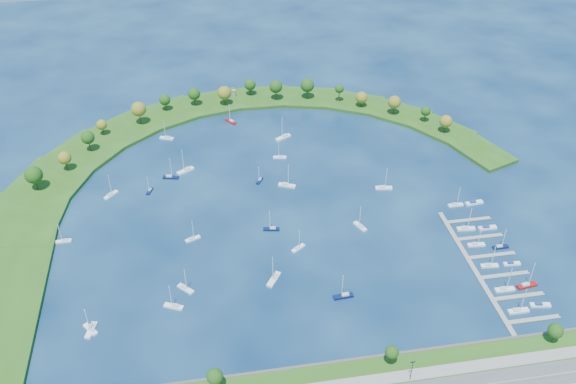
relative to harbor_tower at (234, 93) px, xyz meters
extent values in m
plane|color=#071D42|center=(11.84, -120.78, -4.37)|extent=(700.00, 700.00, 0.00)
cube|color=#474442|center=(11.84, -223.28, -3.47)|extent=(420.00, 1.20, 1.80)
cylinder|color=#382314|center=(-28.16, -227.78, -0.15)|extent=(0.56, 0.56, 5.25)
sphere|color=#244912|center=(-28.16, -227.78, 3.68)|extent=(6.00, 6.00, 6.00)
cylinder|color=#382314|center=(36.84, -227.78, 0.03)|extent=(0.56, 0.56, 5.60)
sphere|color=#244912|center=(36.84, -227.78, 3.87)|extent=(5.20, 5.20, 5.20)
cylinder|color=#382314|center=(101.84, -227.78, -0.32)|extent=(0.56, 0.56, 4.90)
sphere|color=#244912|center=(101.84, -227.78, 3.33)|extent=(6.00, 6.00, 6.00)
cylinder|color=black|center=(41.84, -235.78, 2.23)|extent=(0.24, 0.24, 10.00)
cube|color=#284E14|center=(-114.91, -112.96, -3.37)|extent=(43.73, 48.72, 2.00)
cube|color=#284E14|center=(-106.99, -83.20, -3.37)|extent=(50.23, 54.30, 2.00)
cube|color=#284E14|center=(-92.18, -56.20, -3.37)|extent=(54.07, 56.09, 2.00)
cube|color=#284E14|center=(-71.36, -33.51, -3.37)|extent=(55.20, 54.07, 2.00)
cube|color=#284E14|center=(-45.72, -16.45, -3.37)|extent=(53.65, 48.47, 2.00)
cube|color=#284E14|center=(-16.75, -6.01, -3.37)|extent=(49.62, 39.75, 2.00)
cube|color=#284E14|center=(13.88, -2.79, -3.37)|extent=(44.32, 29.96, 2.00)
cube|color=#284E14|center=(44.38, -6.98, -3.37)|extent=(49.49, 38.05, 2.00)
cube|color=#284E14|center=(73.01, -18.34, -3.37)|extent=(51.13, 44.12, 2.00)
cube|color=#284E14|center=(98.10, -36.20, -3.37)|extent=(49.19, 47.96, 2.00)
cube|color=#284E14|center=(118.19, -59.54, -3.37)|extent=(43.90, 49.49, 2.00)
cube|color=#284E14|center=(132.13, -87.00, -3.37)|extent=(35.67, 48.74, 2.00)
cylinder|color=#382314|center=(-111.31, -88.92, 1.18)|extent=(0.56, 0.56, 7.11)
sphere|color=#244912|center=(-111.31, -88.92, 6.58)|extent=(9.26, 9.26, 9.26)
cylinder|color=#382314|center=(-98.08, -73.03, 0.87)|extent=(0.56, 0.56, 6.49)
sphere|color=#676417|center=(-98.08, -73.03, 5.55)|extent=(7.17, 7.17, 7.17)
cylinder|color=#382314|center=(-87.52, -54.56, 1.29)|extent=(0.56, 0.56, 7.33)
sphere|color=#244912|center=(-87.52, -54.56, 6.47)|extent=(7.60, 7.60, 7.60)
cylinder|color=#382314|center=(-81.59, -37.05, 0.40)|extent=(0.56, 0.56, 5.55)
sphere|color=#676417|center=(-81.59, -37.05, 4.42)|extent=(6.25, 6.25, 6.25)
cylinder|color=#382314|center=(-59.96, -27.41, 1.82)|extent=(0.56, 0.56, 8.40)
sphere|color=#676417|center=(-59.96, -27.41, 7.84)|extent=(9.08, 9.08, 9.08)
cylinder|color=#382314|center=(-44.56, -12.18, 0.64)|extent=(0.56, 0.56, 6.03)
sphere|color=#244912|center=(-44.56, -12.18, 5.07)|extent=(7.05, 7.05, 7.05)
cylinder|color=#382314|center=(-26.04, -8.13, 0.87)|extent=(0.56, 0.56, 6.48)
sphere|color=#244912|center=(-26.04, -8.13, 5.69)|extent=(7.91, 7.91, 7.91)
cylinder|color=#382314|center=(-6.83, -10.67, 0.97)|extent=(0.56, 0.56, 6.69)
sphere|color=#676417|center=(-6.83, -10.67, 6.08)|extent=(8.81, 8.81, 8.81)
cylinder|color=#382314|center=(10.89, 0.39, 0.62)|extent=(0.56, 0.56, 5.98)
sphere|color=#244912|center=(10.89, 0.39, 5.11)|extent=(7.52, 7.52, 7.52)
cylinder|color=#382314|center=(26.73, -9.10, 1.49)|extent=(0.56, 0.56, 7.72)
sphere|color=#244912|center=(26.73, -9.10, 7.04)|extent=(8.46, 8.46, 8.46)
cylinder|color=#382314|center=(47.21, -10.67, 1.41)|extent=(0.56, 0.56, 7.56)
sphere|color=#244912|center=(47.21, -10.67, 6.97)|extent=(8.90, 8.90, 8.90)
cylinder|color=#382314|center=(66.67, -18.75, 1.70)|extent=(0.56, 0.56, 8.15)
sphere|color=#244912|center=(66.67, -18.75, 6.91)|extent=(5.69, 5.69, 5.69)
cylinder|color=#382314|center=(79.19, -27.60, 0.04)|extent=(0.56, 0.56, 4.84)
sphere|color=#676417|center=(79.19, -27.60, 3.98)|extent=(7.57, 7.57, 7.57)
cylinder|color=#382314|center=(96.54, -40.97, 1.06)|extent=(0.56, 0.56, 6.86)
sphere|color=#676417|center=(96.54, -40.97, 6.11)|extent=(8.09, 8.09, 8.09)
cylinder|color=#382314|center=(112.56, -53.60, 0.76)|extent=(0.56, 0.56, 6.26)
sphere|color=#244912|center=(112.56, -53.60, 5.08)|extent=(5.98, 5.98, 5.98)
cylinder|color=#382314|center=(119.90, -67.83, 0.58)|extent=(0.56, 0.56, 5.91)
sphere|color=#676417|center=(119.90, -67.83, 5.06)|extent=(7.61, 7.61, 7.61)
cylinder|color=gray|center=(0.00, 0.00, -0.20)|extent=(2.20, 2.20, 4.34)
cylinder|color=gray|center=(0.00, 0.00, 2.12)|extent=(2.60, 2.60, 0.30)
cube|color=gray|center=(89.84, -181.78, -4.02)|extent=(2.20, 82.00, 0.40)
cube|color=gray|center=(101.94, -214.78, -4.02)|extent=(22.00, 2.00, 0.40)
cylinder|color=#382314|center=(112.84, -214.78, -3.77)|extent=(0.36, 0.36, 1.60)
cube|color=gray|center=(101.94, -201.58, -4.02)|extent=(22.00, 2.00, 0.40)
cylinder|color=#382314|center=(112.84, -201.58, -3.77)|extent=(0.36, 0.36, 1.60)
cube|color=gray|center=(101.94, -188.38, -4.02)|extent=(22.00, 2.00, 0.40)
cylinder|color=#382314|center=(112.84, -188.38, -3.77)|extent=(0.36, 0.36, 1.60)
cube|color=gray|center=(101.94, -175.18, -4.02)|extent=(22.00, 2.00, 0.40)
cylinder|color=#382314|center=(112.84, -175.18, -3.77)|extent=(0.36, 0.36, 1.60)
cube|color=gray|center=(101.94, -161.98, -4.02)|extent=(22.00, 2.00, 0.40)
cylinder|color=#382314|center=(112.84, -161.98, -3.77)|extent=(0.36, 0.36, 1.60)
cube|color=gray|center=(101.94, -148.78, -4.02)|extent=(22.00, 2.00, 0.40)
cylinder|color=#382314|center=(112.84, -148.78, -3.77)|extent=(0.36, 0.36, 1.60)
cube|color=white|center=(-34.66, -82.11, -3.78)|extent=(9.96, 7.38, 1.19)
cube|color=silver|center=(-33.81, -81.62, -2.77)|extent=(3.97, 3.42, 0.83)
cylinder|color=silver|center=(-35.35, -82.51, 3.50)|extent=(0.32, 0.32, 13.38)
cube|color=white|center=(24.04, -55.61, -3.78)|extent=(9.98, 7.33, 1.19)
cube|color=silver|center=(24.91, -55.12, -2.77)|extent=(3.98, 3.41, 0.83)
cylinder|color=silver|center=(23.36, -56.01, 3.50)|extent=(0.32, 0.32, 13.38)
cube|color=#09153E|center=(4.65, -139.93, -3.91)|extent=(8.05, 3.59, 0.93)
cube|color=silver|center=(5.41, -140.08, -3.11)|extent=(2.96, 2.01, 0.65)
cylinder|color=silver|center=(4.04, -139.82, 1.81)|extent=(0.32, 0.32, 10.51)
cube|color=#99110D|center=(-5.07, -30.78, -3.87)|extent=(6.84, 8.24, 1.01)
cube|color=silver|center=(-4.57, -31.46, -3.01)|extent=(3.07, 3.37, 0.71)
cylinder|color=silver|center=(-5.46, -30.23, 2.34)|extent=(0.32, 0.32, 11.40)
cube|color=white|center=(-42.68, -183.58, -3.88)|extent=(8.47, 5.53, 0.99)
cube|color=silver|center=(-41.93, -183.92, -3.04)|extent=(3.30, 2.67, 0.69)
cylinder|color=silver|center=(-43.28, -183.31, 2.19)|extent=(0.32, 0.32, 11.15)
cube|color=#09153E|center=(28.23, -189.48, -3.86)|extent=(8.73, 3.01, 1.03)
cube|color=silver|center=(29.09, -189.42, -2.98)|extent=(3.12, 1.89, 0.72)
cylinder|color=silver|center=(27.55, -189.53, 2.45)|extent=(0.32, 0.32, 11.59)
cube|color=white|center=(68.14, -115.75, -3.85)|extent=(9.05, 3.80, 1.05)
cube|color=silver|center=(67.28, -115.61, -2.95)|extent=(3.30, 2.18, 0.74)
cylinder|color=silver|center=(68.84, -115.86, 2.60)|extent=(0.32, 0.32, 11.85)
cube|color=white|center=(14.98, -155.81, -3.93)|extent=(7.18, 5.91, 0.88)
cube|color=silver|center=(14.38, -156.23, -3.19)|extent=(2.93, 2.66, 0.62)
cylinder|color=silver|center=(15.46, -155.47, 1.46)|extent=(0.32, 0.32, 9.91)
cube|color=white|center=(-33.06, -141.06, -3.94)|extent=(7.54, 4.74, 0.88)
cube|color=silver|center=(-33.73, -141.35, -3.19)|extent=(2.92, 2.32, 0.61)
cylinder|color=silver|center=(-32.52, -140.84, 1.44)|extent=(0.32, 0.32, 9.88)
cube|color=white|center=(18.63, -76.80, -3.93)|extent=(7.75, 3.44, 0.90)
cube|color=silver|center=(19.36, -76.93, -3.16)|extent=(2.85, 1.92, 0.63)
cylinder|color=silver|center=(18.04, -76.69, 1.58)|extent=(0.32, 0.32, 10.11)
cube|color=white|center=(18.12, -105.13, -3.82)|extent=(9.47, 6.18, 1.11)
cube|color=silver|center=(17.28, -104.75, -2.88)|extent=(3.69, 2.99, 0.78)
cylinder|color=silver|center=(18.79, -105.43, 2.96)|extent=(0.32, 0.32, 12.46)
cube|color=white|center=(-44.55, -44.80, -3.87)|extent=(8.73, 5.22, 1.01)
cube|color=silver|center=(-43.76, -45.10, -3.01)|extent=(3.35, 2.60, 0.71)
cylinder|color=silver|center=(-45.18, -44.56, 2.34)|extent=(0.32, 0.32, 11.40)
cube|color=#09153E|center=(-53.78, -98.05, -3.99)|extent=(3.94, 6.67, 0.77)
cube|color=silver|center=(-53.55, -97.44, -3.33)|extent=(1.97, 2.55, 0.54)
cylinder|color=silver|center=(-53.96, -98.53, 0.75)|extent=(0.32, 0.32, 8.70)
cube|color=white|center=(0.71, -174.61, -3.80)|extent=(7.52, 9.52, 1.15)
cube|color=silver|center=(1.24, -173.80, -2.82)|extent=(3.42, 3.85, 0.81)
cylinder|color=silver|center=(0.29, -175.25, 3.27)|extent=(0.32, 0.32, 12.98)
cube|color=white|center=(47.43, -145.05, -3.89)|extent=(5.40, 8.38, 0.98)
cube|color=silver|center=(47.76, -145.80, -3.05)|extent=(2.62, 3.26, 0.69)
cylinder|color=silver|center=(47.17, -144.46, 2.11)|extent=(0.32, 0.32, 11.01)
cube|color=white|center=(-75.64, -190.63, -3.90)|extent=(6.44, 7.58, 0.94)
cube|color=silver|center=(-75.17, -191.25, -3.11)|extent=(2.87, 3.11, 0.66)
cylinder|color=silver|center=(-76.02, -190.12, 1.85)|extent=(0.32, 0.32, 10.57)
cube|color=#09153E|center=(4.29, -98.08, -3.98)|extent=(4.84, 6.62, 0.79)
cube|color=silver|center=(4.61, -97.51, -3.31)|extent=(2.25, 2.64, 0.55)
cylinder|color=silver|center=(4.03, -98.54, 0.85)|extent=(0.32, 0.32, 8.87)
cube|color=#09153E|center=(-42.70, -87.13, -3.86)|extent=(8.85, 4.19, 1.02)
cube|color=silver|center=(-43.54, -86.95, -2.99)|extent=(3.28, 2.28, 0.72)
cylinder|color=silver|center=(-42.04, -87.28, 2.41)|extent=(0.32, 0.32, 11.52)
cube|color=white|center=(-73.48, -98.41, -3.87)|extent=(7.36, 7.92, 1.02)
cube|color=silver|center=(-74.04, -99.04, -3.00)|extent=(3.20, 3.32, 0.71)
cylinder|color=silver|center=(-73.04, -97.90, 2.35)|extent=(0.32, 0.32, 11.42)
cube|color=white|center=(-75.30, -191.12, -3.86)|extent=(4.56, 8.87, 1.03)
cube|color=silver|center=(-75.07, -190.30, -2.99)|extent=(2.40, 3.33, 0.72)
cylinder|color=silver|center=(-75.48, -191.78, 2.42)|extent=(0.32, 0.32, 11.53)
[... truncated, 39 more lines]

